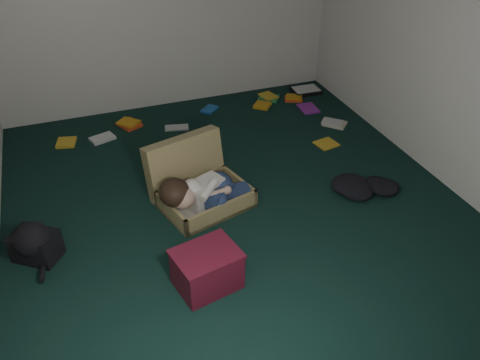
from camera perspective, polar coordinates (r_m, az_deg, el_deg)
floor at (r=4.63m, az=-0.65°, el=-2.60°), size 4.50×4.50×0.00m
wall_front at (r=2.30m, az=18.77°, el=-8.01°), size 4.50×0.00×4.50m
wall_right at (r=4.99m, az=22.16°, el=14.58°), size 0.00×4.50×4.50m
suitcase at (r=4.61m, az=-4.88°, el=-0.42°), size 0.92×0.91×0.55m
person at (r=4.43m, az=-4.17°, el=-1.30°), size 0.84×0.42×0.34m
maroon_bin at (r=3.76m, az=-3.73°, el=-9.95°), size 0.53×0.45×0.32m
backpack at (r=4.31m, az=-21.98°, el=-6.74°), size 0.55×0.53×0.26m
clothing_pile at (r=4.89m, az=14.27°, el=-0.57°), size 0.48×0.40×0.14m
paper_tray at (r=6.77m, az=7.42°, el=9.95°), size 0.37×0.29×0.05m
book_scatter at (r=6.02m, az=-1.38°, el=6.83°), size 3.17×1.50×0.02m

